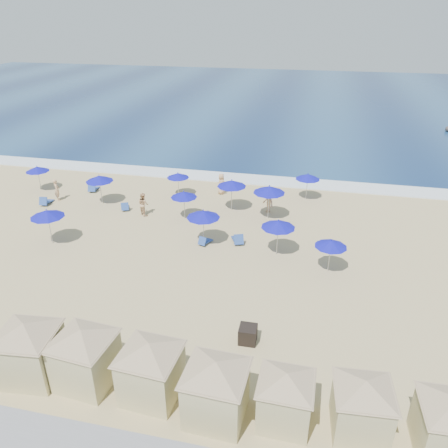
{
  "coord_description": "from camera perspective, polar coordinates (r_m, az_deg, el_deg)",
  "views": [
    {
      "loc": [
        7.83,
        -20.97,
        13.78
      ],
      "look_at": [
        2.49,
        3.0,
        1.63
      ],
      "focal_mm": 35.0,
      "sensor_mm": 36.0,
      "label": 1
    }
  ],
  "objects": [
    {
      "name": "beach_chair_2",
      "position": [
        34.09,
        -12.81,
        2.22
      ],
      "size": [
        1.03,
        1.37,
        0.69
      ],
      "color": "#294996",
      "rests_on": "ground"
    },
    {
      "name": "umbrella_8",
      "position": [
        35.14,
        10.89,
        6.1
      ],
      "size": [
        1.94,
        1.94,
        2.21
      ],
      "color": "#A5A8AD",
      "rests_on": "ground"
    },
    {
      "name": "beach_chair_0",
      "position": [
        36.87,
        -22.26,
        2.76
      ],
      "size": [
        0.76,
        1.43,
        0.76
      ],
      "color": "#294996",
      "rests_on": "ground"
    },
    {
      "name": "umbrella_9",
      "position": [
        31.2,
        5.93,
        4.51
      ],
      "size": [
        2.3,
        2.3,
        2.61
      ],
      "color": "#A5A8AD",
      "rests_on": "ground"
    },
    {
      "name": "cabana_5",
      "position": [
        17.15,
        17.7,
        -21.0
      ],
      "size": [
        4.17,
        4.17,
        2.63
      ],
      "color": "#CABF8A",
      "rests_on": "ground"
    },
    {
      "name": "umbrella_1",
      "position": [
        34.96,
        -15.98,
        5.74
      ],
      "size": [
        2.11,
        2.11,
        2.41
      ],
      "color": "#A5A8AD",
      "rests_on": "ground"
    },
    {
      "name": "umbrella_4",
      "position": [
        31.28,
        -5.27,
        3.85
      ],
      "size": [
        1.91,
        1.91,
        2.17
      ],
      "color": "#A5A8AD",
      "rests_on": "ground"
    },
    {
      "name": "cabana_0",
      "position": [
        19.84,
        -24.25,
        -14.0
      ],
      "size": [
        4.69,
        4.69,
        2.96
      ],
      "color": "#CABF8A",
      "rests_on": "ground"
    },
    {
      "name": "umbrella_2",
      "position": [
        29.83,
        -22.11,
        1.28
      ],
      "size": [
        2.15,
        2.15,
        2.45
      ],
      "color": "#A5A8AD",
      "rests_on": "ground"
    },
    {
      "name": "beachgoer_1",
      "position": [
        32.71,
        -10.49,
        2.59
      ],
      "size": [
        1.06,
        1.03,
        1.72
      ],
      "primitive_type": "imported",
      "rotation": [
        0.0,
        0.0,
        2.48
      ],
      "color": "tan",
      "rests_on": "ground"
    },
    {
      "name": "ocean",
      "position": [
        77.6,
        6.83,
        15.94
      ],
      "size": [
        160.0,
        80.0,
        0.06
      ],
      "primitive_type": "cube",
      "color": "navy",
      "rests_on": "ground"
    },
    {
      "name": "umbrella_5",
      "position": [
        27.58,
        -2.72,
        1.29
      ],
      "size": [
        2.15,
        2.15,
        2.45
      ],
      "color": "#A5A8AD",
      "rests_on": "ground"
    },
    {
      "name": "umbrella_6",
      "position": [
        32.45,
        1.01,
        5.34
      ],
      "size": [
        2.19,
        2.19,
        2.49
      ],
      "color": "#A5A8AD",
      "rests_on": "ground"
    },
    {
      "name": "cabana_4",
      "position": [
        16.91,
        8.06,
        -20.8
      ],
      "size": [
        4.06,
        4.06,
        2.55
      ],
      "color": "#CABF8A",
      "rests_on": "ground"
    },
    {
      "name": "beach_chair_4",
      "position": [
        28.51,
        1.81,
        -1.98
      ],
      "size": [
        1.07,
        1.53,
        0.77
      ],
      "color": "#294996",
      "rests_on": "ground"
    },
    {
      "name": "cabana_2",
      "position": [
        17.72,
        -9.61,
        -17.41
      ],
      "size": [
        4.54,
        4.54,
        2.86
      ],
      "color": "#CABF8A",
      "rests_on": "ground"
    },
    {
      "name": "beachgoer_0",
      "position": [
        37.15,
        -20.99,
        4.2
      ],
      "size": [
        0.72,
        0.77,
        1.76
      ],
      "primitive_type": "imported",
      "rotation": [
        0.0,
        0.0,
        2.2
      ],
      "color": "tan",
      "rests_on": "ground"
    },
    {
      "name": "beach_chair_5",
      "position": [
        28.66,
        13.07,
        -2.58
      ],
      "size": [
        0.96,
        1.46,
        0.74
      ],
      "color": "#294996",
      "rests_on": "ground"
    },
    {
      "name": "cabana_1",
      "position": [
        18.81,
        -17.84,
        -15.32
      ],
      "size": [
        4.62,
        4.62,
        2.91
      ],
      "color": "#CABF8A",
      "rests_on": "ground"
    },
    {
      "name": "beach_chair_1",
      "position": [
        38.32,
        -16.72,
        4.52
      ],
      "size": [
        0.88,
        1.48,
        0.76
      ],
      "color": "#294996",
      "rests_on": "ground"
    },
    {
      "name": "cabana_3",
      "position": [
        16.78,
        -1.06,
        -19.94
      ],
      "size": [
        4.61,
        4.61,
        2.89
      ],
      "color": "#CABF8A",
      "rests_on": "ground"
    },
    {
      "name": "ground",
      "position": [
        26.28,
        -6.76,
        -5.51
      ],
      "size": [
        160.0,
        160.0,
        0.0
      ],
      "primitive_type": "plane",
      "color": "tan",
      "rests_on": "ground"
    },
    {
      "name": "beachgoer_3",
      "position": [
        35.96,
        -0.36,
        5.28
      ],
      "size": [
        0.9,
        1.01,
        1.74
      ],
      "primitive_type": "imported",
      "rotation": [
        0.0,
        0.0,
        2.09
      ],
      "color": "tan",
      "rests_on": "ground"
    },
    {
      "name": "surf_line",
      "position": [
        39.75,
        0.42,
        6.1
      ],
      "size": [
        160.0,
        2.5,
        0.08
      ],
      "primitive_type": "cube",
      "color": "white",
      "rests_on": "ground"
    },
    {
      "name": "beachgoer_2",
      "position": [
        32.81,
        5.78,
        2.92
      ],
      "size": [
        1.18,
        1.18,
        1.64
      ],
      "primitive_type": "imported",
      "rotation": [
        0.0,
        0.0,
        5.5
      ],
      "color": "tan",
      "rests_on": "ground"
    },
    {
      "name": "umbrella_10",
      "position": [
        25.46,
        13.81,
        -2.49
      ],
      "size": [
        1.86,
        1.86,
        2.12
      ],
      "color": "#A5A8AD",
      "rests_on": "ground"
    },
    {
      "name": "trash_bin",
      "position": [
        20.61,
        3.13,
        -14.19
      ],
      "size": [
        0.82,
        0.82,
        0.8
      ],
      "primitive_type": "cube",
      "rotation": [
        0.0,
        0.0,
        0.02
      ],
      "color": "black",
      "rests_on": "ground"
    },
    {
      "name": "umbrella_7",
      "position": [
        26.59,
        7.11,
        -0.01
      ],
      "size": [
        2.11,
        2.11,
        2.4
      ],
      "color": "#A5A8AD",
      "rests_on": "ground"
    },
    {
      "name": "umbrella_0",
      "position": [
        39.48,
        -23.21,
        6.63
      ],
      "size": [
        1.91,
        1.91,
        2.17
      ],
      "color": "#A5A8AD",
      "rests_on": "ground"
    },
    {
      "name": "umbrella_3",
      "position": [
        35.37,
        -6.04,
        6.34
      ],
      "size": [
        1.81,
        1.81,
        2.06
      ],
      "color": "#A5A8AD",
      "rests_on": "ground"
    },
    {
      "name": "beach_chair_3",
      "position": [
        28.4,
        -2.54,
        -2.23
      ],
      "size": [
        0.81,
        1.25,
        0.63
      ],
      "color": "#294996",
      "rests_on": "ground"
    }
  ]
}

